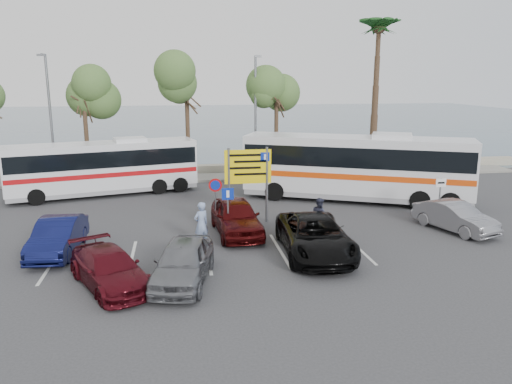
{
  "coord_description": "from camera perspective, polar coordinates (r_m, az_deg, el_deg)",
  "views": [
    {
      "loc": [
        -2.22,
        -19.49,
        6.78
      ],
      "look_at": [
        1.35,
        3.0,
        1.52
      ],
      "focal_mm": 35.0,
      "sensor_mm": 36.0,
      "label": 1
    }
  ],
  "objects": [
    {
      "name": "palm_tree",
      "position": [
        36.32,
        13.86,
        17.53
      ],
      "size": [
        4.8,
        4.8,
        11.2
      ],
      "color": "#382619",
      "rests_on": "kerb_strip"
    },
    {
      "name": "coach_bus_right",
      "position": [
        28.2,
        11.31,
        2.54
      ],
      "size": [
        12.25,
        7.5,
        3.83
      ],
      "color": "silver",
      "rests_on": "ground"
    },
    {
      "name": "sign_parking",
      "position": [
        21.06,
        -3.23,
        -1.61
      ],
      "size": [
        0.5,
        0.07,
        2.25
      ],
      "color": "slate",
      "rests_on": "ground"
    },
    {
      "name": "sea",
      "position": [
        79.81,
        -7.47,
        8.04
      ],
      "size": [
        140.0,
        140.0,
        0.0
      ],
      "primitive_type": "plane",
      "color": "#415869",
      "rests_on": "ground"
    },
    {
      "name": "lane_markings",
      "position": [
        19.72,
        -5.37,
        -7.14
      ],
      "size": [
        12.02,
        4.2,
        0.01
      ],
      "primitive_type": null,
      "color": "silver",
      "rests_on": "ground"
    },
    {
      "name": "kerb_strip",
      "position": [
        34.23,
        -5.13,
        1.66
      ],
      "size": [
        44.0,
        2.4,
        0.15
      ],
      "primitive_type": "cube",
      "color": "gray",
      "rests_on": "ground"
    },
    {
      "name": "coach_bus_left",
      "position": [
        30.37,
        -17.0,
        2.49
      ],
      "size": [
        10.84,
        4.83,
        3.31
      ],
      "color": "silver",
      "rests_on": "ground"
    },
    {
      "name": "street_lamp_right",
      "position": [
        33.49,
        -0.04,
        9.28
      ],
      "size": [
        0.45,
        1.15,
        8.01
      ],
      "color": "slate",
      "rests_on": "kerb_strip"
    },
    {
      "name": "pedestrian_near",
      "position": [
        20.49,
        -6.28,
        -3.67
      ],
      "size": [
        0.81,
        0.73,
        1.85
      ],
      "primitive_type": "imported",
      "rotation": [
        0.0,
        0.0,
        3.7
      ],
      "color": "#8195BC",
      "rests_on": "ground"
    },
    {
      "name": "seawall",
      "position": [
        36.15,
        -5.36,
        2.63
      ],
      "size": [
        48.0,
        0.8,
        0.6
      ],
      "primitive_type": "cube",
      "color": "gray",
      "rests_on": "ground"
    },
    {
      "name": "street_lamp_left",
      "position": [
        33.98,
        -22.49,
        8.36
      ],
      "size": [
        0.45,
        1.15,
        8.01
      ],
      "color": "slate",
      "rests_on": "kerb_strip"
    },
    {
      "name": "car_silver_b",
      "position": [
        24.15,
        21.77,
        -2.63
      ],
      "size": [
        2.6,
        4.21,
        1.31
      ],
      "primitive_type": "imported",
      "rotation": [
        0.0,
        0.0,
        0.33
      ],
      "color": "gray",
      "rests_on": "ground"
    },
    {
      "name": "pedestrian_far",
      "position": [
        22.19,
        7.25,
        -2.7
      ],
      "size": [
        0.86,
        0.96,
        1.62
      ],
      "primitive_type": "imported",
      "rotation": [
        0.0,
        0.0,
        1.94
      ],
      "color": "#2E3045",
      "rests_on": "ground"
    },
    {
      "name": "tree_left",
      "position": [
        33.99,
        -19.17,
        11.0
      ],
      "size": [
        3.2,
        3.2,
        7.2
      ],
      "color": "#382619",
      "rests_on": "kerb_strip"
    },
    {
      "name": "sign_taxi",
      "position": [
        24.77,
        20.27,
        -0.3
      ],
      "size": [
        0.5,
        0.07,
        2.2
      ],
      "color": "slate",
      "rests_on": "ground"
    },
    {
      "name": "car_silver_a",
      "position": [
        17.1,
        -8.34,
        -7.88
      ],
      "size": [
        2.58,
        4.51,
        1.44
      ],
      "primitive_type": "imported",
      "rotation": [
        0.0,
        0.0,
        -0.22
      ],
      "color": "slate",
      "rests_on": "ground"
    },
    {
      "name": "direction_sign",
      "position": [
        23.33,
        -0.92,
        2.26
      ],
      "size": [
        2.2,
        0.12,
        3.6
      ],
      "color": "slate",
      "rests_on": "ground"
    },
    {
      "name": "car_blue",
      "position": [
        21.07,
        -21.7,
        -4.74
      ],
      "size": [
        1.69,
        4.28,
        1.39
      ],
      "primitive_type": "imported",
      "rotation": [
        0.0,
        0.0,
        -0.05
      ],
      "color": "#0E1344",
      "rests_on": "ground"
    },
    {
      "name": "ground",
      "position": [
        20.76,
        -2.4,
        -6.07
      ],
      "size": [
        120.0,
        120.0,
        0.0
      ],
      "primitive_type": "plane",
      "color": "#343437",
      "rests_on": "ground"
    },
    {
      "name": "tree_mid",
      "position": [
        33.5,
        -7.99,
        12.68
      ],
      "size": [
        3.2,
        3.2,
        8.0
      ],
      "color": "#382619",
      "rests_on": "kerb_strip"
    },
    {
      "name": "car_maroon",
      "position": [
        17.3,
        -16.39,
        -8.42
      ],
      "size": [
        3.46,
        4.57,
        1.23
      ],
      "primitive_type": "imported",
      "rotation": [
        0.0,
        0.0,
        0.47
      ],
      "color": "#4E0D15",
      "rests_on": "ground"
    },
    {
      "name": "sign_no_stop",
      "position": [
        22.54,
        -4.66,
        -0.38
      ],
      "size": [
        0.6,
        0.08,
        2.35
      ],
      "color": "slate",
      "rests_on": "ground"
    },
    {
      "name": "tree_right",
      "position": [
        34.16,
        2.38,
        11.97
      ],
      "size": [
        3.2,
        3.2,
        7.4
      ],
      "color": "#382619",
      "rests_on": "kerb_strip"
    },
    {
      "name": "car_red",
      "position": [
        21.97,
        -2.28,
        -2.84
      ],
      "size": [
        2.17,
        4.71,
        1.57
      ],
      "primitive_type": "imported",
      "rotation": [
        0.0,
        0.0,
        0.07
      ],
      "color": "#3F0909",
      "rests_on": "ground"
    },
    {
      "name": "suv_black",
      "position": [
        19.59,
        6.75,
        -5.02
      ],
      "size": [
        2.79,
        5.52,
        1.5
      ],
      "primitive_type": "imported",
      "rotation": [
        0.0,
        0.0,
        -0.06
      ],
      "color": "black",
      "rests_on": "ground"
    }
  ]
}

